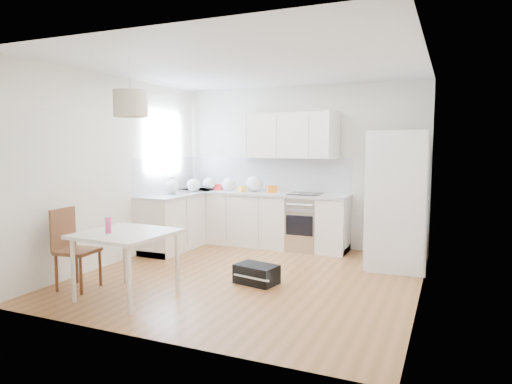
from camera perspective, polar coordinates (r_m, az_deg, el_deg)
floor at (r=6.07m, az=-0.89°, el=-10.58°), size 4.20×4.20×0.00m
ceiling at (r=5.89m, az=-0.93°, el=15.47°), size 4.20×4.20×0.00m
wall_back at (r=7.79m, az=5.46°, el=3.17°), size 4.20×0.00×4.20m
wall_left at (r=6.96m, az=-16.91°, el=2.60°), size 0.00×4.20×4.20m
wall_right at (r=5.32m, az=20.18°, el=1.53°), size 0.00×4.20×4.20m
window_glassblock at (r=7.85m, az=-11.48°, el=6.02°), size 0.02×1.00×1.00m
cabinets_back at (r=7.81m, az=0.51°, el=-3.51°), size 3.00×0.60×0.88m
cabinets_left at (r=7.84m, az=-9.34°, el=-3.56°), size 0.60×1.80×0.88m
counter_back at (r=7.75m, az=0.52°, el=-0.15°), size 3.02×0.64×0.04m
counter_left at (r=7.78m, az=-9.40°, el=-0.21°), size 0.64×1.82×0.04m
backsplash_back at (r=7.99m, az=1.34°, el=2.26°), size 3.00×0.01×0.58m
backsplash_left at (r=7.91m, az=-11.23°, el=2.11°), size 0.01×1.80×0.58m
upper_cabinets at (r=7.67m, az=4.05°, el=7.06°), size 1.70×0.32×0.75m
range_oven at (r=7.54m, az=6.14°, el=-3.89°), size 0.50×0.61×0.88m
sink at (r=7.73m, az=-9.60°, el=-0.14°), size 0.50×0.80×0.16m
refrigerator at (r=6.70m, az=17.35°, el=-0.91°), size 0.97×1.02×1.91m
dining_table at (r=5.35m, az=-15.93°, el=-5.69°), size 1.01×1.01×0.75m
dining_chair at (r=5.87m, az=-21.38°, el=-6.67°), size 0.44×0.44×0.97m
drink_bottle at (r=5.30m, az=-18.00°, el=-3.79°), size 0.07×0.07×0.21m
gym_bag at (r=5.77m, az=0.06°, el=-10.22°), size 0.57×0.43×0.24m
pendant_lamp at (r=5.36m, az=-15.42°, el=10.60°), size 0.45×0.45×0.29m
grocery_bag_a at (r=8.17m, az=-5.87°, el=1.04°), size 0.24×0.20×0.22m
grocery_bag_b at (r=7.94m, az=-3.47°, el=0.94°), size 0.25×0.21×0.22m
grocery_bag_c at (r=7.83m, az=-0.24°, el=1.04°), size 0.30×0.25×0.27m
grocery_bag_d at (r=7.90m, az=-7.82°, el=0.85°), size 0.24×0.21×0.22m
grocery_bag_e at (r=7.65m, az=-10.46°, el=0.64°), size 0.24×0.21×0.22m
snack_orange at (r=7.68m, az=2.01°, el=0.37°), size 0.20×0.18×0.11m
snack_yellow at (r=7.81m, az=-1.78°, el=0.41°), size 0.17×0.16×0.10m
snack_red at (r=8.14m, az=-4.75°, el=0.63°), size 0.16×0.12×0.10m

